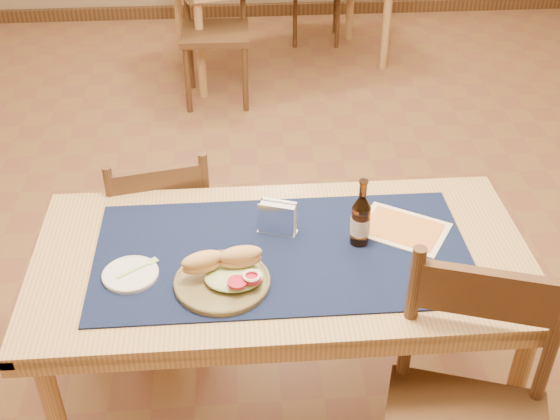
{
  "coord_description": "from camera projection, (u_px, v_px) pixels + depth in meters",
  "views": [
    {
      "loc": [
        -0.14,
        -2.55,
        2.17
      ],
      "look_at": [
        0.0,
        -0.7,
        0.85
      ],
      "focal_mm": 45.0,
      "sensor_mm": 36.0,
      "label": 1
    }
  ],
  "objects": [
    {
      "name": "sandwich_plate",
      "position": [
        225.0,
        276.0,
        2.11
      ],
      "size": [
        0.29,
        0.29,
        0.11
      ],
      "color": "brown",
      "rests_on": "placemat"
    },
    {
      "name": "beer_bottle",
      "position": [
        361.0,
        220.0,
        2.24
      ],
      "size": [
        0.06,
        0.06,
        0.24
      ],
      "color": "#40220B",
      "rests_on": "placemat"
    },
    {
      "name": "baseboard",
      "position": [
        269.0,
        263.0,
        3.31
      ],
      "size": [
        6.0,
        7.0,
        0.1
      ],
      "color": "#4E351B",
      "rests_on": "ground"
    },
    {
      "name": "chair_back_near",
      "position": [
        215.0,
        27.0,
        4.59
      ],
      "size": [
        0.45,
        0.45,
        0.94
      ],
      "color": "#4E351B",
      "rests_on": "ground"
    },
    {
      "name": "fork",
      "position": [
        141.0,
        267.0,
        2.17
      ],
      "size": [
        0.12,
        0.1,
        0.0
      ],
      "color": "#9BDE7A",
      "rests_on": "side_plate"
    },
    {
      "name": "chair_main_far",
      "position": [
        161.0,
        231.0,
        2.85
      ],
      "size": [
        0.47,
        0.47,
        0.87
      ],
      "color": "#4E351B",
      "rests_on": "ground"
    },
    {
      "name": "napkin_holder",
      "position": [
        277.0,
        219.0,
        2.31
      ],
      "size": [
        0.14,
        0.09,
        0.12
      ],
      "color": "white",
      "rests_on": "placemat"
    },
    {
      "name": "side_plate",
      "position": [
        130.0,
        274.0,
        2.15
      ],
      "size": [
        0.17,
        0.17,
        0.01
      ],
      "color": "silver",
      "rests_on": "placemat"
    },
    {
      "name": "menu_card",
      "position": [
        403.0,
        229.0,
        2.35
      ],
      "size": [
        0.35,
        0.33,
        0.01
      ],
      "color": "#F4E3B8",
      "rests_on": "placemat"
    },
    {
      "name": "placemat",
      "position": [
        282.0,
        253.0,
        2.25
      ],
      "size": [
        1.2,
        0.6,
        0.01
      ],
      "primitive_type": "cube",
      "color": "#10173C",
      "rests_on": "main_table"
    },
    {
      "name": "main_table",
      "position": [
        282.0,
        273.0,
        2.3
      ],
      "size": [
        1.6,
        0.8,
        0.75
      ],
      "color": "tan",
      "rests_on": "ground"
    }
  ]
}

